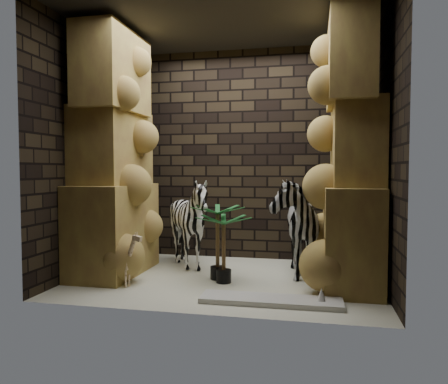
% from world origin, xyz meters
% --- Properties ---
extents(floor, '(3.50, 3.50, 0.00)m').
position_xyz_m(floor, '(0.00, 0.00, 0.00)').
color(floor, beige).
rests_on(floor, ground).
extents(ceiling, '(3.50, 3.50, 0.00)m').
position_xyz_m(ceiling, '(0.00, 0.00, 3.00)').
color(ceiling, '#272521').
rests_on(ceiling, ground).
extents(wall_back, '(3.50, 0.00, 3.50)m').
position_xyz_m(wall_back, '(0.00, 1.25, 1.50)').
color(wall_back, black).
rests_on(wall_back, ground).
extents(wall_front, '(3.50, 0.00, 3.50)m').
position_xyz_m(wall_front, '(0.00, -1.25, 1.50)').
color(wall_front, black).
rests_on(wall_front, ground).
extents(wall_left, '(0.00, 3.00, 3.00)m').
position_xyz_m(wall_left, '(-1.75, 0.00, 1.50)').
color(wall_left, black).
rests_on(wall_left, ground).
extents(wall_right, '(0.00, 3.00, 3.00)m').
position_xyz_m(wall_right, '(1.75, 0.00, 1.50)').
color(wall_right, black).
rests_on(wall_right, ground).
extents(rock_pillar_left, '(0.68, 1.30, 3.00)m').
position_xyz_m(rock_pillar_left, '(-1.40, 0.00, 1.50)').
color(rock_pillar_left, '#B8A549').
rests_on(rock_pillar_left, floor).
extents(rock_pillar_right, '(0.58, 1.25, 3.00)m').
position_xyz_m(rock_pillar_right, '(1.42, 0.00, 1.50)').
color(rock_pillar_right, '#B8A549').
rests_on(rock_pillar_right, floor).
extents(zebra_right, '(0.80, 1.26, 1.40)m').
position_xyz_m(zebra_right, '(0.77, 0.38, 0.70)').
color(zebra_right, white).
rests_on(zebra_right, floor).
extents(zebra_left, '(1.12, 1.30, 1.06)m').
position_xyz_m(zebra_left, '(-0.55, 0.44, 0.53)').
color(zebra_left, white).
rests_on(zebra_left, floor).
extents(giraffe_toy, '(0.34, 0.17, 0.63)m').
position_xyz_m(giraffe_toy, '(-1.05, -0.54, 0.31)').
color(giraffe_toy, beige).
rests_on(giraffe_toy, floor).
extents(palm_front, '(0.36, 0.36, 0.88)m').
position_xyz_m(palm_front, '(-0.08, -0.02, 0.44)').
color(palm_front, '#134421').
rests_on(palm_front, floor).
extents(palm_back, '(0.36, 0.36, 0.78)m').
position_xyz_m(palm_back, '(0.02, -0.16, 0.39)').
color(palm_back, '#134421').
rests_on(palm_back, floor).
extents(surfboard, '(1.37, 0.35, 0.05)m').
position_xyz_m(surfboard, '(0.62, -0.79, 0.03)').
color(surfboard, silver).
rests_on(surfboard, floor).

